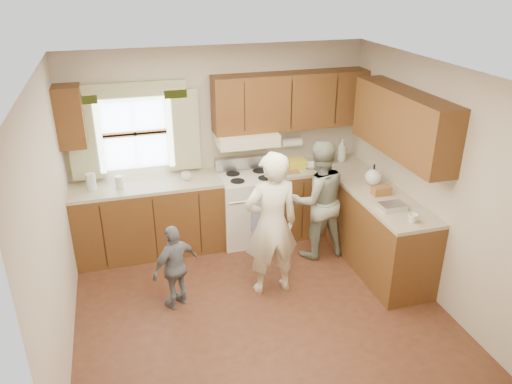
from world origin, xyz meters
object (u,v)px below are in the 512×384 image
object	(u,v)px
child	(176,267)
woman_right	(318,200)
stove	(249,206)
woman_left	(271,225)

from	to	relation	value
child	woman_right	bearing A→B (deg)	167.57
stove	woman_right	world-z (taller)	woman_right
woman_right	stove	bearing A→B (deg)	-43.12
stove	woman_left	world-z (taller)	woman_left
woman_left	child	world-z (taller)	woman_left
woman_right	child	world-z (taller)	woman_right
woman_left	child	xyz separation A→B (m)	(-1.05, 0.01, -0.35)
woman_left	woman_right	xyz separation A→B (m)	(0.78, 0.58, -0.07)
stove	child	world-z (taller)	stove
stove	woman_left	distance (m)	1.27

